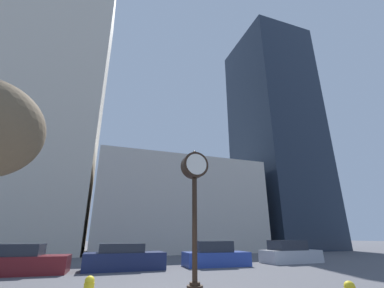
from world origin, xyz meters
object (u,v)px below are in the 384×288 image
at_px(car_maroon, 15,262).
at_px(car_blue, 215,255).
at_px(car_silver, 290,253).
at_px(street_clock, 194,184).
at_px(car_navy, 124,258).

distance_m(car_maroon, car_blue, 10.66).
relative_size(car_blue, car_silver, 0.99).
relative_size(street_clock, car_maroon, 1.06).
relative_size(street_clock, car_navy, 1.17).
height_order(car_maroon, car_navy, car_maroon).
bearing_deg(car_maroon, car_navy, 5.17).
bearing_deg(car_blue, car_navy, -176.03).
relative_size(car_navy, car_blue, 1.07).
distance_m(street_clock, car_blue, 7.98).
distance_m(car_maroon, car_navy, 5.13).
bearing_deg(car_navy, car_blue, 0.97).
height_order(street_clock, car_navy, street_clock).
height_order(car_maroon, car_blue, car_blue).
distance_m(street_clock, car_silver, 11.88).
xyz_separation_m(car_navy, car_blue, (5.53, 0.08, 0.02)).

